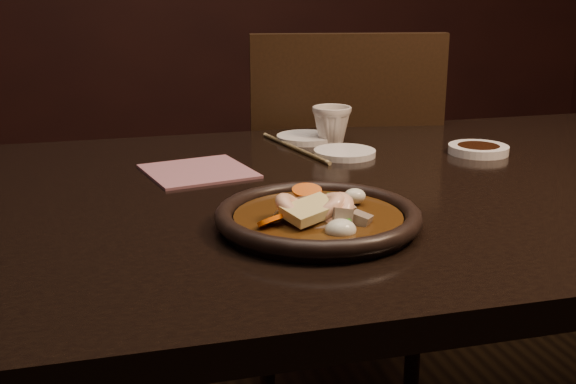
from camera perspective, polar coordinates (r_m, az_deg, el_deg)
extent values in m
cube|color=black|center=(1.19, 10.47, 0.02)|extent=(1.60, 0.90, 0.04)
cylinder|color=black|center=(1.58, -21.79, -11.33)|extent=(0.06, 0.06, 0.71)
cube|color=black|center=(1.87, 3.49, -2.28)|extent=(0.52, 0.52, 0.04)
cylinder|color=black|center=(2.16, 7.48, -6.61)|extent=(0.04, 0.04, 0.44)
cylinder|color=black|center=(1.84, 9.90, -11.03)|extent=(0.04, 0.04, 0.44)
cylinder|color=black|center=(2.11, -2.25, -7.00)|extent=(0.04, 0.04, 0.44)
cylinder|color=black|center=(1.79, -1.68, -11.65)|extent=(0.04, 0.04, 0.44)
cube|color=black|center=(1.61, 4.69, 4.03)|extent=(0.43, 0.11, 0.47)
cylinder|color=black|center=(0.94, 2.39, -2.53)|extent=(0.25, 0.25, 0.01)
torus|color=black|center=(0.94, 2.40, -1.86)|extent=(0.27, 0.27, 0.02)
cylinder|color=#3A210A|center=(0.94, 2.39, -2.09)|extent=(0.22, 0.22, 0.01)
ellipsoid|color=#3A210A|center=(0.94, 2.39, -2.09)|extent=(0.12, 0.12, 0.03)
torus|color=#FFC9A1|center=(0.91, 3.54, -1.59)|extent=(0.08, 0.07, 0.05)
torus|color=#FFC9A1|center=(0.92, 2.74, -1.35)|extent=(0.06, 0.06, 0.04)
torus|color=#FFC9A1|center=(0.93, 1.32, -1.38)|extent=(0.07, 0.07, 0.04)
torus|color=#FFC9A1|center=(0.91, 0.63, -1.61)|extent=(0.07, 0.07, 0.05)
cube|color=gray|center=(0.90, 4.20, -1.92)|extent=(0.03, 0.03, 0.03)
cube|color=gray|center=(0.94, 1.73, -0.93)|extent=(0.03, 0.04, 0.03)
cube|color=gray|center=(0.91, 5.71, -2.35)|extent=(0.04, 0.04, 0.03)
cube|color=gray|center=(0.97, 0.94, -1.21)|extent=(0.03, 0.03, 0.03)
cube|color=gray|center=(0.91, 1.92, -1.63)|extent=(0.03, 0.03, 0.02)
cube|color=gray|center=(0.94, 4.54, -1.66)|extent=(0.03, 0.03, 0.03)
cylinder|color=#F55C07|center=(0.89, -1.34, -2.26)|extent=(0.06, 0.05, 0.03)
cylinder|color=#F55C07|center=(0.99, 1.52, 0.10)|extent=(0.05, 0.05, 0.03)
cylinder|color=#F55C07|center=(0.92, 3.42, -1.74)|extent=(0.05, 0.06, 0.03)
cylinder|color=#F55C07|center=(0.93, 3.96, -1.47)|extent=(0.06, 0.06, 0.03)
cylinder|color=#F55C07|center=(1.00, 2.16, -0.36)|extent=(0.03, 0.05, 0.04)
cube|color=#246813|center=(0.94, 4.28, -1.50)|extent=(0.04, 0.02, 0.01)
cube|color=#246813|center=(0.95, 3.25, -0.66)|extent=(0.04, 0.02, 0.02)
cube|color=#246813|center=(0.94, 2.97, -1.00)|extent=(0.03, 0.03, 0.02)
cube|color=#246813|center=(0.93, 1.28, -1.08)|extent=(0.04, 0.02, 0.02)
cube|color=#246813|center=(0.90, 4.23, -1.89)|extent=(0.01, 0.04, 0.01)
cube|color=#246813|center=(0.92, 1.70, -2.12)|extent=(0.02, 0.04, 0.03)
ellipsoid|color=silver|center=(0.88, 4.18, -3.03)|extent=(0.04, 0.03, 0.03)
ellipsoid|color=silver|center=(0.93, 2.41, -1.04)|extent=(0.04, 0.02, 0.02)
ellipsoid|color=silver|center=(0.94, 0.88, -1.19)|extent=(0.03, 0.03, 0.02)
ellipsoid|color=silver|center=(0.93, 4.38, -1.90)|extent=(0.04, 0.03, 0.02)
ellipsoid|color=silver|center=(0.93, 2.57, -1.35)|extent=(0.03, 0.03, 0.02)
ellipsoid|color=silver|center=(0.98, 5.28, -0.33)|extent=(0.03, 0.03, 0.02)
cube|color=#EDDC8D|center=(0.90, 1.79, -1.42)|extent=(0.08, 0.07, 0.03)
cylinder|color=white|center=(1.39, 14.81, 3.27)|extent=(0.11, 0.11, 0.02)
cylinder|color=white|center=(1.33, 4.50, 3.10)|extent=(0.11, 0.11, 0.01)
cylinder|color=white|center=(1.45, 1.41, 4.29)|extent=(0.12, 0.12, 0.01)
imported|color=beige|center=(1.42, 3.46, 5.44)|extent=(0.08, 0.08, 0.08)
cylinder|color=tan|center=(1.36, 0.65, 3.45)|extent=(0.06, 0.25, 0.01)
cylinder|color=tan|center=(1.37, 0.40, 3.56)|extent=(0.06, 0.25, 0.01)
cube|color=#985E67|center=(1.22, -7.11, 1.64)|extent=(0.20, 0.20, 0.00)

